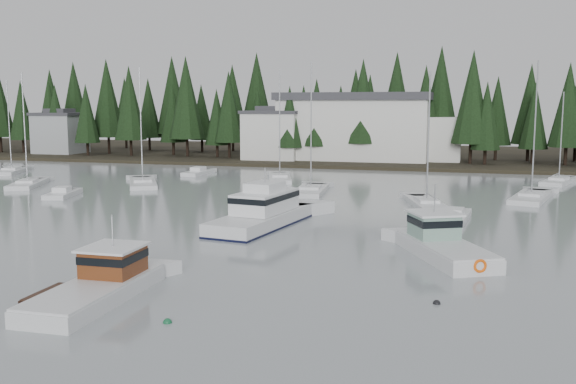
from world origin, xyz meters
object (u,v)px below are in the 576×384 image
Objects in this scene: sailboat_10 at (143,184)px; sailboat_4 at (280,179)px; house_west at (273,134)px; sailboat_7 at (559,183)px; lobster_boat_teal at (442,247)px; lobster_boat_brown at (98,288)px; sailboat_5 at (531,199)px; sailboat_9 at (28,185)px; harbor_inn at (367,127)px; sailboat_0 at (12,172)px; sailboat_8 at (311,192)px; cabin_cruiser_center at (263,216)px; sailboat_2 at (426,206)px; runabout_0 at (62,195)px; runabout_1 at (454,219)px; house_far_west at (60,132)px; runabout_3 at (198,173)px.

sailboat_4 is at bearing -86.34° from sailboat_10.
house_west is 0.83× the size of sailboat_7.
lobster_boat_teal is at bearing -63.94° from house_west.
lobster_boat_brown is 0.64× the size of sailboat_5.
lobster_boat_brown is 0.67× the size of sailboat_9.
harbor_inn is 2.04× the size of sailboat_4.
sailboat_4 is (38.77, 1.72, 0.00)m from sailboat_0.
lobster_boat_teal is at bearing -141.40° from sailboat_0.
cabin_cruiser_center is at bearing 176.89° from sailboat_8.
sailboat_9 is (-18.46, -38.04, -4.57)m from house_west.
sailboat_4 is 30.62m from sailboat_5.
sailboat_2 is at bearing 140.27° from sailboat_5.
cabin_cruiser_center is 54.27m from sailboat_0.
house_west is at bearing -39.76° from sailboat_10.
harbor_inn reaches higher than cabin_cruiser_center.
sailboat_0 is 1.16× the size of sailboat_7.
runabout_0 is (-9.30, -44.46, -4.52)m from house_west.
runabout_0 is at bearing 91.17° from runabout_1.
sailboat_0 is at bearing 115.53° from sailboat_7.
sailboat_9 is (12.04, -12.20, 0.00)m from sailboat_0.
house_far_west is at bearing 42.13° from sailboat_2.
sailboat_7 is 0.79× the size of sailboat_8.
runabout_3 is at bearing 39.58° from cabin_cruiser_center.
sailboat_7 is (28.09, 56.29, -0.45)m from lobster_boat_brown.
sailboat_0 reaches higher than house_west.
house_west is 0.32× the size of harbor_inn.
house_west is at bearing 38.24° from runabout_1.
sailboat_10 is at bearing 127.20° from sailboat_7.
lobster_boat_brown is 1.40× the size of runabout_1.
cabin_cruiser_center is 1.93× the size of runabout_1.
runabout_3 is (-18.13, 53.70, -0.38)m from lobster_boat_brown.
lobster_boat_brown is 0.72× the size of cabin_cruiser_center.
sailboat_0 is at bearing 22.72° from sailboat_9.
house_west is at bearing 17.57° from sailboat_8.
cabin_cruiser_center is (57.77, -56.22, -3.61)m from house_far_west.
sailboat_7 reaches higher than cabin_cruiser_center.
house_far_west is at bearing 51.55° from sailboat_8.
sailboat_8 reaches higher than house_far_west.
sailboat_2 is at bearing -20.16° from lobster_boat_teal.
sailboat_8 reaches higher than lobster_boat_brown.
lobster_boat_teal is 1.45× the size of runabout_1.
sailboat_7 is at bearing -48.76° from sailboat_2.
house_west is 1.61× the size of runabout_0.
lobster_boat_teal is (29.80, -60.93, -4.05)m from house_west.
cabin_cruiser_center is at bearing -147.30° from runabout_3.
sailboat_9 is at bearing 40.13° from runabout_0.
runabout_0 is 39.63m from runabout_1.
harbor_inn is 57.78m from cabin_cruiser_center.
harbor_inn is (57.04, 1.34, 1.37)m from house_far_west.
sailboat_0 is 2.08× the size of runabout_3.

